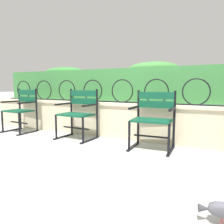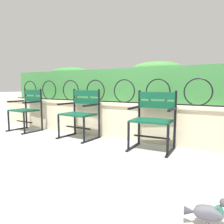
% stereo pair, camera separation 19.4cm
% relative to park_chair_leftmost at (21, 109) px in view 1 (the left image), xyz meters
% --- Properties ---
extents(ground_plane, '(60.00, 60.00, 0.00)m').
position_rel_park_chair_leftmost_xyz_m(ground_plane, '(2.21, -0.30, -0.47)').
color(ground_plane, '#B7B5AF').
extents(stone_wall, '(6.59, 0.41, 0.65)m').
position_rel_park_chair_leftmost_xyz_m(stone_wall, '(2.21, 0.48, -0.14)').
color(stone_wall, beige).
rests_on(stone_wall, ground).
extents(iron_arch_fence, '(6.06, 0.02, 0.42)m').
position_rel_park_chair_leftmost_xyz_m(iron_arch_fence, '(2.11, 0.41, 0.37)').
color(iron_arch_fence, black).
rests_on(iron_arch_fence, stone_wall).
extents(hedge_row, '(6.46, 0.60, 0.76)m').
position_rel_park_chair_leftmost_xyz_m(hedge_row, '(2.20, 0.96, 0.53)').
color(hedge_row, '#387A3D').
rests_on(hedge_row, stone_wall).
extents(park_chair_leftmost, '(0.58, 0.54, 0.89)m').
position_rel_park_chair_leftmost_xyz_m(park_chair_leftmost, '(0.00, 0.00, 0.00)').
color(park_chair_leftmost, '#0F4C33').
rests_on(park_chair_leftmost, ground).
extents(park_chair_centre_left, '(0.65, 0.54, 0.89)m').
position_rel_park_chair_leftmost_xyz_m(park_chair_centre_left, '(1.40, 0.05, 0.01)').
color(park_chair_centre_left, '#0F4C33').
rests_on(park_chair_centre_left, ground).
extents(park_chair_centre_right, '(0.64, 0.55, 0.88)m').
position_rel_park_chair_leftmost_xyz_m(park_chair_centre_right, '(2.79, 0.02, 0.00)').
color(park_chair_centre_right, '#0F4C33').
rests_on(park_chair_centre_right, ground).
extents(pigeon_near_chairs, '(0.29, 0.14, 0.22)m').
position_rel_park_chair_leftmost_xyz_m(pigeon_near_chairs, '(3.74, -1.58, -0.36)').
color(pigeon_near_chairs, '#5B5B66').
rests_on(pigeon_near_chairs, ground).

